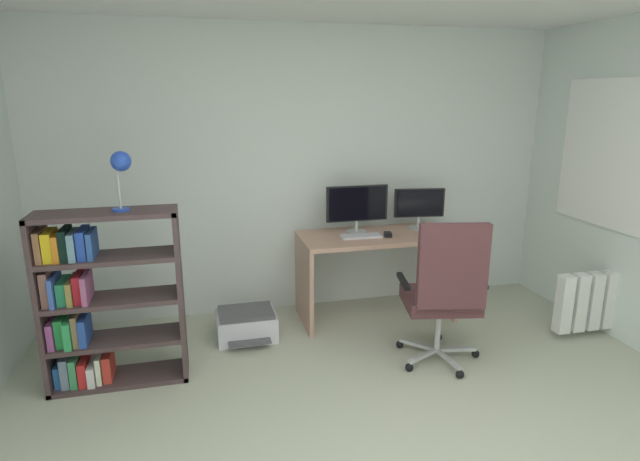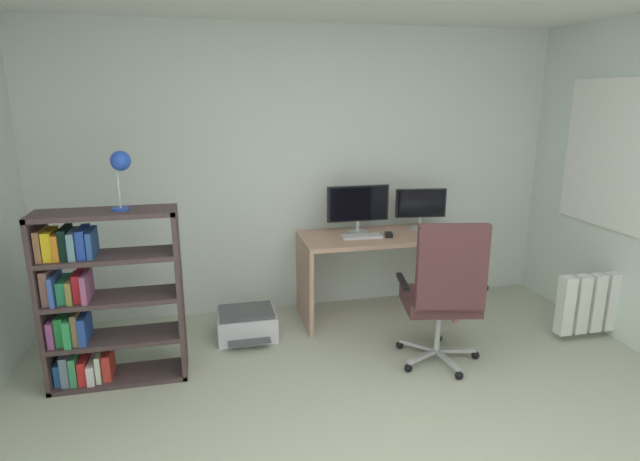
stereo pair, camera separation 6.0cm
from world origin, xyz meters
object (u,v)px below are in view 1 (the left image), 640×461
desk (376,258)px  computer_mouse (388,234)px  bookshelf (97,303)px  printer (247,324)px  monitor_main (357,205)px  office_chair (445,289)px  desk_lamp (121,166)px  keyboard (361,236)px  radiator (600,300)px  monitor_secondary (419,205)px

desk → computer_mouse: size_ratio=13.28×
bookshelf → desk: bearing=15.5°
printer → monitor_main: bearing=14.6°
desk → office_chair: (0.17, -0.96, 0.05)m
desk → desk_lamp: 2.25m
keyboard → printer: bearing=-172.0°
monitor_main → computer_mouse: (0.22, -0.19, -0.23)m
radiator → computer_mouse: bearing=155.9°
monitor_secondary → desk_lamp: desk_lamp is taller
office_chair → bookshelf: (-2.35, 0.35, -0.01)m
keyboard → printer: 1.20m
keyboard → computer_mouse: bearing=-4.1°
monitor_main → desk_lamp: 2.00m
monitor_secondary → keyboard: 0.65m
keyboard → monitor_main: bearing=88.0°
desk → printer: size_ratio=2.80×
keyboard → office_chair: (0.33, -0.90, -0.17)m
desk → radiator: size_ratio=1.67×
computer_mouse → desk_lamp: 2.21m
desk → office_chair: bearing=-80.1°
office_chair → bookshelf: bearing=171.5°
monitor_main → desk_lamp: bearing=-158.3°
monitor_main → printer: bearing=-165.4°
desk_lamp → radiator: (3.61, -0.19, -1.19)m
computer_mouse → printer: computer_mouse is taller
office_chair → monitor_secondary: bearing=75.8°
computer_mouse → keyboard: bearing=-173.8°
office_chair → desk_lamp: bearing=170.5°
bookshelf → radiator: bearing=-2.8°
office_chair → radiator: (1.50, 0.16, -0.30)m
monitor_secondary → office_chair: monitor_secondary is taller
keyboard → radiator: (1.82, -0.74, -0.47)m
monitor_main → desk_lamp: (-1.80, -0.72, 0.49)m
monitor_secondary → radiator: (1.22, -0.91, -0.67)m
office_chair → desk_lamp: desk_lamp is taller
computer_mouse → bookshelf: bookshelf is taller
keyboard → desk_lamp: desk_lamp is taller
desk → monitor_main: bearing=142.3°
desk → keyboard: bearing=-161.4°
office_chair → radiator: size_ratio=1.40×
desk → monitor_main: (-0.15, 0.11, 0.46)m
office_chair → bookshelf: 2.38m
monitor_main → computer_mouse: monitor_main is taller
desk → monitor_secondary: monitor_secondary is taller
bookshelf → printer: bookshelf is taller
desk → printer: desk is taller
monitor_secondary → printer: monitor_secondary is taller
desk → printer: (-1.16, -0.15, -0.43)m
monitor_main → radiator: bearing=-26.6°
bookshelf → printer: size_ratio=2.54×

